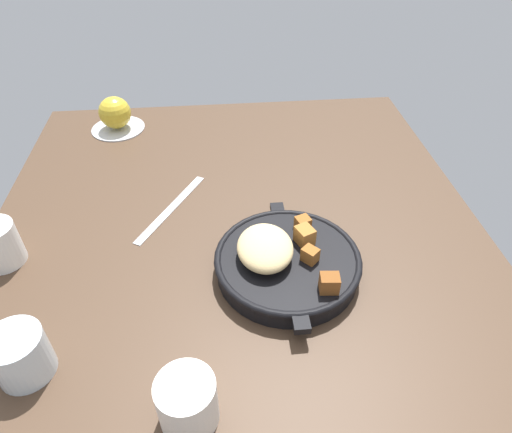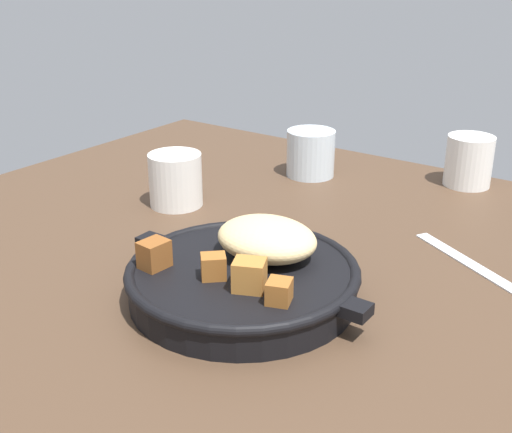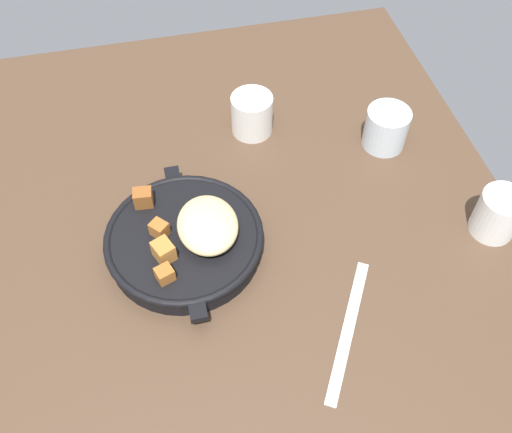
# 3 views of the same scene
# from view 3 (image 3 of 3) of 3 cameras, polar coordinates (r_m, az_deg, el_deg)

# --- Properties ---
(ground_plane) EXTENTS (1.18, 0.91, 0.02)m
(ground_plane) POSITION_cam_3_polar(r_m,az_deg,el_deg) (0.88, -1.66, -4.79)
(ground_plane) COLOR #473323
(cast_iron_skillet) EXTENTS (0.28, 0.24, 0.07)m
(cast_iron_skillet) POSITION_cam_3_polar(r_m,az_deg,el_deg) (0.86, -6.94, -2.18)
(cast_iron_skillet) COLOR black
(cast_iron_skillet) RESTS_ON ground_plane
(butter_knife) EXTENTS (0.20, 0.13, 0.00)m
(butter_knife) POSITION_cam_3_polar(r_m,az_deg,el_deg) (0.82, 9.22, -11.06)
(butter_knife) COLOR silver
(butter_knife) RESTS_ON ground_plane
(ceramic_mug_white) EXTENTS (0.07, 0.07, 0.07)m
(ceramic_mug_white) POSITION_cam_3_polar(r_m,az_deg,el_deg) (1.02, -0.41, 10.21)
(ceramic_mug_white) COLOR silver
(ceramic_mug_white) RESTS_ON ground_plane
(water_glass_short) EXTENTS (0.08, 0.08, 0.07)m
(water_glass_short) POSITION_cam_3_polar(r_m,az_deg,el_deg) (1.02, 12.91, 8.62)
(water_glass_short) COLOR silver
(water_glass_short) RESTS_ON ground_plane
(white_creamer_pitcher) EXTENTS (0.07, 0.07, 0.08)m
(white_creamer_pitcher) POSITION_cam_3_polar(r_m,az_deg,el_deg) (0.94, 23.09, 0.23)
(white_creamer_pitcher) COLOR white
(white_creamer_pitcher) RESTS_ON ground_plane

